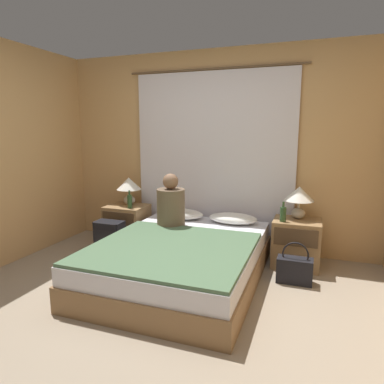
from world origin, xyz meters
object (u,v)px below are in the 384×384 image
object	(u,v)px
backpack_on_floor	(110,236)
lamp_left	(129,186)
handbag_on_floor	(295,269)
nightstand_left	(127,225)
pillow_left	(181,214)
lamp_right	(299,196)
person_left_in_bed	(171,205)
beer_bottle_on_right_stand	(283,214)
nightstand_right	(296,243)
bed	(182,260)
pillow_right	(233,218)
beer_bottle_on_left_stand	(130,201)

from	to	relation	value
backpack_on_floor	lamp_left	bearing A→B (deg)	91.51
lamp_left	handbag_on_floor	size ratio (longest dim) A/B	0.86
nightstand_left	pillow_left	xyz separation A→B (m)	(0.75, 0.06, 0.20)
lamp_right	person_left_in_bed	bearing A→B (deg)	-165.06
beer_bottle_on_right_stand	nightstand_right	bearing A→B (deg)	36.30
bed	pillow_left	distance (m)	0.93
handbag_on_floor	pillow_right	bearing A→B (deg)	145.70
nightstand_left	beer_bottle_on_right_stand	world-z (taller)	beer_bottle_on_right_stand
lamp_left	backpack_on_floor	distance (m)	0.75
nightstand_left	beer_bottle_on_right_stand	xyz separation A→B (m)	(2.02, -0.11, 0.35)
nightstand_left	lamp_right	xyz separation A→B (m)	(2.17, 0.08, 0.52)
pillow_right	person_left_in_bed	bearing A→B (deg)	-151.17
backpack_on_floor	nightstand_left	bearing A→B (deg)	91.77
beer_bottle_on_right_stand	person_left_in_bed	bearing A→B (deg)	-171.50
lamp_left	pillow_left	xyz separation A→B (m)	(0.75, -0.01, -0.32)
bed	beer_bottle_on_left_stand	distance (m)	1.24
nightstand_left	beer_bottle_on_left_stand	distance (m)	0.39
handbag_on_floor	beer_bottle_on_left_stand	bearing A→B (deg)	170.49
backpack_on_floor	handbag_on_floor	bearing A→B (deg)	-0.42
person_left_in_bed	lamp_left	bearing A→B (deg)	154.03
bed	nightstand_left	distance (m)	1.33
bed	pillow_left	world-z (taller)	pillow_left
beer_bottle_on_left_stand	backpack_on_floor	xyz separation A→B (m)	(-0.10, -0.33, -0.38)
nightstand_left	backpack_on_floor	distance (m)	0.44
bed	lamp_right	bearing A→B (deg)	37.60
backpack_on_floor	beer_bottle_on_right_stand	bearing A→B (deg)	9.37
bed	pillow_right	xyz separation A→B (m)	(0.34, 0.82, 0.27)
lamp_left	beer_bottle_on_left_stand	distance (m)	0.27
bed	beer_bottle_on_left_stand	bearing A→B (deg)	146.26
pillow_right	backpack_on_floor	bearing A→B (deg)	-160.30
pillow_left	person_left_in_bed	bearing A→B (deg)	-86.57
pillow_left	beer_bottle_on_left_stand	world-z (taller)	beer_bottle_on_left_stand
nightstand_left	lamp_left	distance (m)	0.52
beer_bottle_on_left_stand	backpack_on_floor	size ratio (longest dim) A/B	0.54
bed	lamp_right	distance (m)	1.49
lamp_left	lamp_right	bearing A→B (deg)	0.00
nightstand_left	handbag_on_floor	bearing A→B (deg)	-11.82
bed	nightstand_right	distance (m)	1.33
lamp_left	bed	bearing A→B (deg)	-37.60
bed	nightstand_right	world-z (taller)	nightstand_right
lamp_left	backpack_on_floor	bearing A→B (deg)	-88.49
nightstand_left	person_left_in_bed	size ratio (longest dim) A/B	0.86
lamp_left	beer_bottle_on_left_stand	xyz separation A→B (m)	(0.11, -0.19, -0.16)
nightstand_left	beer_bottle_on_left_stand	bearing A→B (deg)	-44.05
lamp_left	pillow_right	xyz separation A→B (m)	(1.42, -0.01, -0.32)
backpack_on_floor	nightstand_right	bearing A→B (deg)	11.58
nightstand_right	backpack_on_floor	distance (m)	2.20
backpack_on_floor	handbag_on_floor	size ratio (longest dim) A/B	1.02
backpack_on_floor	handbag_on_floor	distance (m)	2.17
nightstand_right	pillow_left	size ratio (longest dim) A/B	0.91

